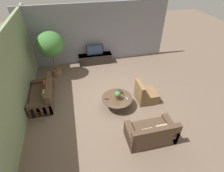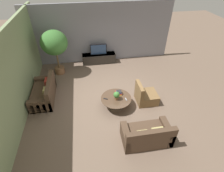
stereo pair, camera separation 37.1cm
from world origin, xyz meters
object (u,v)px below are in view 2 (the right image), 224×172
Objects in this scene: television at (98,49)px; couch_by_wall at (44,93)px; armchair_wicker at (145,96)px; potted_plant_tabletop at (117,95)px; couch_near_entry at (147,135)px; potted_palm_tall at (54,44)px; media_console at (99,58)px; coffee_table at (116,100)px.

television reaches higher than couch_by_wall.
television is 3.78m from armchair_wicker.
potted_plant_tabletop is (-1.20, -0.15, 0.33)m from armchair_wicker.
potted_palm_tall is (-2.97, 4.54, 1.25)m from couch_near_entry.
media_console is 1.18× the size of couch_near_entry.
potted_palm_tall is 3.81m from potted_plant_tabletop.
couch_near_entry is 5.57m from potted_palm_tall.
potted_palm_tall is at bearing 165.88° from couch_by_wall.
media_console is 3.59m from couch_by_wall.
potted_palm_tall reaches higher than television.
armchair_wicker is (3.99, -0.86, -0.01)m from couch_by_wall.
couch_near_entry reaches higher than media_console.
potted_palm_tall is (-2.32, 2.81, 1.24)m from coffee_table.
armchair_wicker is at bearing -66.51° from television.
coffee_table is at bearing 71.27° from couch_by_wall.
potted_palm_tall is at bearing -160.68° from media_console.
television is 0.74× the size of coffee_table.
television is at bearing 94.75° from coffee_table.
armchair_wicker is 0.40× the size of potted_palm_tall.
media_console is 1.54× the size of coffee_table.
couch_by_wall and couch_near_entry have the same top height.
potted_palm_tall reaches higher than couch_by_wall.
media_console is at bearing 23.48° from armchair_wicker.
armchair_wicker is at bearing 4.02° from coffee_table.
couch_near_entry reaches higher than potted_plant_tabletop.
potted_palm_tall reaches higher than couch_near_entry.
potted_palm_tall reaches higher than potted_plant_tabletop.
armchair_wicker is (1.20, 0.08, -0.02)m from coffee_table.
media_console is 5.38× the size of potted_plant_tabletop.
couch_by_wall is at bearing -104.12° from potted_palm_tall.
couch_by_wall reaches higher than potted_plant_tabletop.
couch_near_entry is (0.94, -5.25, 0.02)m from media_console.
media_console is at bearing 19.32° from potted_palm_tall.
media_console is at bearing 94.74° from coffee_table.
couch_by_wall reaches higher than media_console.
coffee_table is at bearing -85.26° from media_console.
potted_plant_tabletop is (-0.65, 1.67, 0.32)m from couch_near_entry.
couch_by_wall is at bearing -134.14° from television.
television is at bearing 94.67° from potted_plant_tabletop.
armchair_wicker is at bearing -37.73° from potted_palm_tall.
coffee_table is at bearing -85.25° from television.
armchair_wicker is (1.49, -3.44, 0.01)m from media_console.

